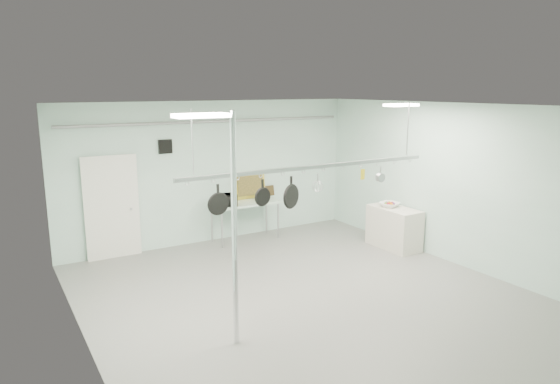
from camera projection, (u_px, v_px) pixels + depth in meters
floor at (312, 300)px, 8.32m from camera, size 8.00×8.00×0.00m
ceiling at (315, 107)px, 7.66m from camera, size 7.00×8.00×0.02m
back_wall at (213, 172)px, 11.34m from camera, size 7.00×0.02×3.20m
right_wall at (460, 186)px, 9.75m from camera, size 0.02×8.00×3.20m
door at (112, 208)px, 10.25m from camera, size 1.10×0.10×2.20m
wall_vent at (165, 147)px, 10.63m from camera, size 0.30×0.04×0.30m
conduit_pipe at (213, 121)px, 11.02m from camera, size 6.60×0.07×0.07m
chrome_pole at (234, 232)px, 6.63m from camera, size 0.08×0.08×3.20m
prep_table at (245, 205)px, 11.47m from camera, size 1.60×0.70×0.91m
side_cabinet at (394, 228)px, 10.99m from camera, size 0.60×1.20×0.90m
pot_rack at (314, 165)px, 8.21m from camera, size 4.80×0.06×1.00m
light_panel_left at (201, 116)px, 5.89m from camera, size 0.65×0.30×0.05m
light_panel_right at (401, 105)px, 9.39m from camera, size 0.65×0.30×0.05m
microwave at (226, 200)px, 11.06m from camera, size 0.56×0.46×0.27m
coffee_canister at (263, 196)px, 11.58m from camera, size 0.17×0.17×0.20m
painting_large at (250, 186)px, 11.79m from camera, size 0.78×0.15×0.58m
painting_small at (268, 191)px, 12.08m from camera, size 0.30×0.10×0.25m
fruit_bowl at (389, 205)px, 11.00m from camera, size 0.53×0.53×0.10m
skillet_left at (218, 199)px, 7.42m from camera, size 0.34×0.07×0.47m
skillet_mid at (263, 193)px, 7.80m from camera, size 0.30×0.10×0.42m
skillet_right at (291, 193)px, 8.08m from camera, size 0.40×0.22×0.54m
whisk at (318, 184)px, 8.32m from camera, size 0.24×0.24×0.35m
grater at (363, 174)px, 8.80m from camera, size 0.08×0.04×0.21m
saucepan at (380, 174)px, 9.02m from camera, size 0.18×0.13×0.28m
fruit_cluster at (390, 203)px, 10.99m from camera, size 0.24×0.24×0.09m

